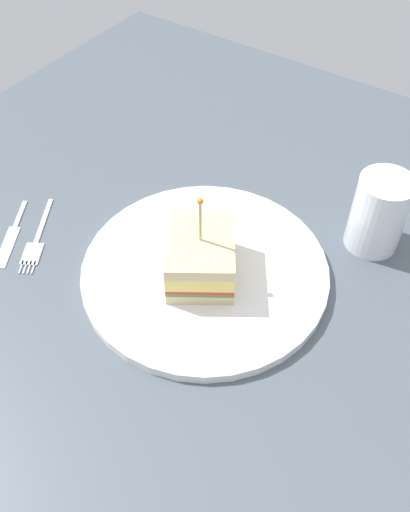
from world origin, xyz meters
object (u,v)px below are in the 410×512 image
at_px(plate, 205,271).
at_px(sandwich_half_center, 202,257).
at_px(drink_glass, 378,217).
at_px(fork, 36,243).
at_px(knife, 11,236).

relative_size(plate, sandwich_half_center, 2.41).
relative_size(plate, drink_glass, 2.94).
xyz_separation_m(drink_glass, fork, (0.34, 0.24, -0.04)).
relative_size(plate, fork, 2.47).
height_order(fork, knife, same).
distance_m(sandwich_half_center, drink_glass, 0.22).
bearing_deg(drink_glass, knife, 33.05).
bearing_deg(sandwich_half_center, plate, -76.38).
bearing_deg(sandwich_half_center, fork, 18.45).
distance_m(plate, drink_glass, 0.22).
height_order(plate, knife, plate).
height_order(drink_glass, knife, drink_glass).
xyz_separation_m(plate, drink_glass, (-0.14, -0.16, 0.04)).
xyz_separation_m(sandwich_half_center, drink_glass, (-0.14, -0.17, 0.00)).
xyz_separation_m(drink_glass, knife, (0.38, 0.25, -0.04)).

